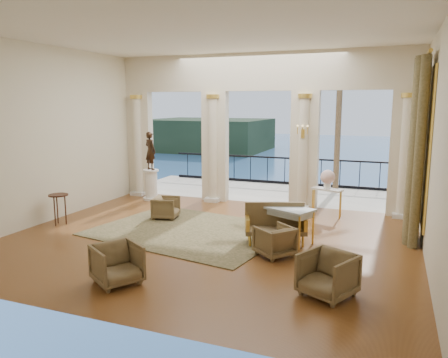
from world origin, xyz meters
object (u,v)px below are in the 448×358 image
at_px(armchair_c, 275,240).
at_px(pedestal, 151,185).
at_px(armchair_a, 117,262).
at_px(settee, 275,223).
at_px(console_table, 327,193).
at_px(game_table, 287,211).
at_px(statue, 150,151).
at_px(armchair_d, 166,207).
at_px(armchair_b, 328,273).
at_px(side_table, 58,199).

xyz_separation_m(armchair_c, pedestal, (-5.02, 3.69, 0.12)).
distance_m(armchair_a, armchair_c, 3.15).
bearing_deg(armchair_c, settee, -127.26).
xyz_separation_m(armchair_a, console_table, (2.68, 5.85, 0.26)).
bearing_deg(console_table, pedestal, -161.86).
height_order(game_table, statue, statue).
bearing_deg(armchair_d, armchair_b, -136.11).
distance_m(game_table, side_table, 5.74).
distance_m(settee, side_table, 5.50).
bearing_deg(armchair_a, settee, 0.73).
xyz_separation_m(settee, side_table, (-5.47, -0.57, 0.24)).
distance_m(game_table, statue, 5.77).
relative_size(armchair_b, pedestal, 0.81).
bearing_deg(armchair_d, statue, 28.35).
relative_size(armchair_a, statue, 0.63).
bearing_deg(armchair_c, armchair_b, 78.20).
bearing_deg(statue, settee, 172.67).
bearing_deg(armchair_b, settee, 147.68).
distance_m(armchair_a, console_table, 6.44).
distance_m(pedestal, statue, 1.10).
bearing_deg(pedestal, armchair_c, -36.29).
relative_size(statue, console_table, 1.37).
relative_size(armchair_b, console_table, 0.89).
bearing_deg(statue, side_table, 102.23).
bearing_deg(settee, console_table, 54.19).
relative_size(armchair_d, console_table, 0.74).
distance_m(armchair_b, statue, 8.23).
bearing_deg(side_table, statue, 78.99).
relative_size(game_table, statue, 1.08).
distance_m(armchair_c, side_table, 5.70).
xyz_separation_m(game_table, console_table, (0.51, 2.56, -0.06)).
bearing_deg(armchair_b, armchair_d, 170.73).
xyz_separation_m(statue, side_table, (-0.66, -3.41, -0.90)).
distance_m(armchair_d, console_table, 4.35).
bearing_deg(side_table, console_table, 27.86).
distance_m(armchair_b, settee, 2.78).
xyz_separation_m(armchair_d, side_table, (-2.24, -1.51, 0.35)).
xyz_separation_m(armchair_b, armchair_c, (-1.26, 1.51, -0.05)).
height_order(armchair_a, console_table, console_table).
relative_size(armchair_a, pedestal, 0.78).
height_order(armchair_b, armchair_c, armchair_b).
bearing_deg(armchair_b, pedestal, 166.07).
height_order(armchair_c, statue, statue).
bearing_deg(game_table, armchair_a, -99.85).
height_order(armchair_c, settee, settee).
bearing_deg(console_table, armchair_b, -62.16).
bearing_deg(armchair_d, side_table, 112.79).
xyz_separation_m(armchair_b, side_table, (-6.94, 1.78, 0.28)).
distance_m(armchair_b, pedestal, 8.15).
distance_m(game_table, console_table, 2.61).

